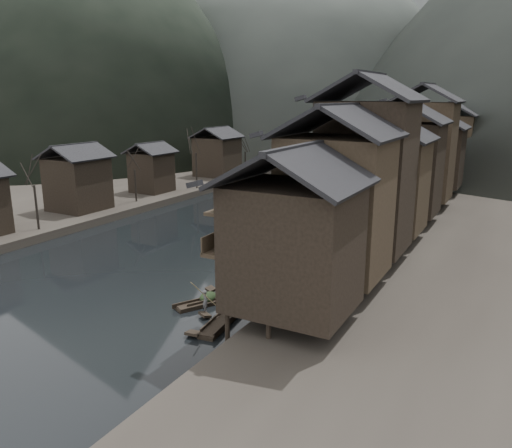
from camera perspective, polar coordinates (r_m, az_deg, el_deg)
The scene contains 12 objects.
water at distance 46.57m, azimuth -11.39°, elevation -4.52°, with size 300.00×300.00×0.00m, color black.
left_bank at distance 98.33m, azimuth -12.20°, elevation 5.71°, with size 40.00×200.00×1.20m, color #2D2823.
stilt_houses at distance 54.29m, azimuth 16.46°, elevation 7.69°, with size 9.00×67.60×16.90m.
left_houses at distance 73.38m, azimuth -13.89°, elevation 6.76°, with size 8.10×53.20×8.73m.
bare_trees at distance 72.41m, azimuth -10.86°, elevation 7.34°, with size 3.92×73.25×7.85m.
moored_sampans at distance 53.32m, azimuth 9.49°, elevation -1.78°, with size 3.00×51.46×0.47m.
midriver_boats at distance 80.06m, azimuth 10.41°, elevation 3.59°, with size 9.83×22.18×0.44m.
stone_bridge at distance 109.76m, azimuth 13.54°, elevation 8.88°, with size 40.00×6.00×9.00m.
hero_sampan at distance 37.37m, azimuth -5.50°, elevation -8.78°, with size 3.38×5.13×0.44m.
cargo_heap at distance 37.37m, azimuth -5.49°, elevation -7.80°, with size 1.18×1.54×0.71m, color black.
boatman at distance 35.24m, azimuth -5.82°, elevation -8.42°, with size 0.59×0.39×1.61m, color #4F4F51.
bamboo_pole at distance 34.32m, azimuth -5.64°, elevation -4.98°, with size 0.06×0.06×3.86m, color #8C7A51.
Camera 1 is at (28.77, -33.47, 14.85)m, focal length 35.00 mm.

